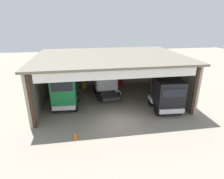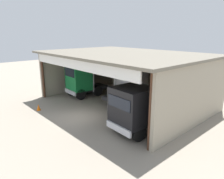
# 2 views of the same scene
# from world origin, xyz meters

# --- Properties ---
(ground_plane) EXTENTS (80.00, 80.00, 0.00)m
(ground_plane) POSITION_xyz_m (0.00, 0.00, 0.00)
(ground_plane) COLOR gray
(ground_plane) RESTS_ON ground
(workshop_shed) EXTENTS (15.44, 11.01, 5.05)m
(workshop_shed) POSITION_xyz_m (0.00, 6.08, 3.57)
(workshop_shed) COLOR #9E937F
(workshop_shed) RESTS_ON ground
(truck_green_center_left_bay) EXTENTS (2.56, 4.62, 3.82)m
(truck_green_center_left_bay) POSITION_xyz_m (-4.82, 3.38, 1.97)
(truck_green_center_left_bay) COLOR #197F3D
(truck_green_center_left_bay) RESTS_ON ground
(truck_white_center_right_bay) EXTENTS (2.82, 4.92, 3.63)m
(truck_white_center_right_bay) POSITION_xyz_m (-0.29, 6.43, 1.92)
(truck_white_center_right_bay) COLOR white
(truck_white_center_right_bay) RESTS_ON ground
(truck_black_center_bay) EXTENTS (2.72, 4.49, 3.32)m
(truck_black_center_bay) POSITION_xyz_m (4.99, 1.27, 1.80)
(truck_black_center_bay) COLOR black
(truck_black_center_bay) RESTS_ON ground
(oil_drum) EXTENTS (0.58, 0.58, 0.86)m
(oil_drum) POSITION_xyz_m (-2.85, 9.11, 0.43)
(oil_drum) COLOR gold
(oil_drum) RESTS_ON ground
(tool_cart) EXTENTS (0.90, 0.60, 1.00)m
(tool_cart) POSITION_xyz_m (1.86, 9.23, 0.50)
(tool_cart) COLOR red
(tool_cart) RESTS_ON ground
(traffic_cone) EXTENTS (0.36, 0.36, 0.56)m
(traffic_cone) POSITION_xyz_m (-3.76, -2.01, 0.28)
(traffic_cone) COLOR orange
(traffic_cone) RESTS_ON ground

